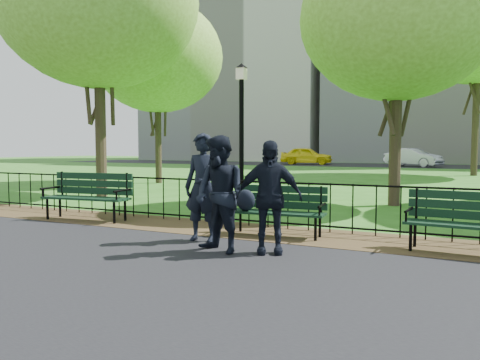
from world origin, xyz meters
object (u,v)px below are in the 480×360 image
at_px(person_mid, 220,194).
at_px(taxi, 306,156).
at_px(lamppost, 241,128).
at_px(person_left, 203,187).
at_px(sedan_silver, 413,157).
at_px(park_bench_left_a, 89,191).
at_px(tree_mid_w, 157,57).
at_px(tree_near_e, 398,17).
at_px(tree_near_w, 98,2).
at_px(park_bench_main, 267,203).
at_px(person_right, 269,197).
at_px(park_bench_right_a, 470,216).
at_px(tree_far_e, 479,10).

relative_size(person_mid, taxi, 0.37).
xyz_separation_m(lamppost, person_left, (1.74, -5.06, -1.19)).
relative_size(person_left, sedan_silver, 0.40).
xyz_separation_m(park_bench_left_a, taxi, (-5.73, 32.87, 0.17)).
bearing_deg(person_left, taxi, 100.19).
height_order(park_bench_left_a, tree_mid_w, tree_mid_w).
height_order(tree_near_e, person_mid, tree_near_e).
height_order(park_bench_left_a, tree_near_w, tree_near_w).
distance_m(park_bench_main, tree_mid_w, 13.67).
bearing_deg(person_left, person_right, -20.33).
bearing_deg(tree_mid_w, lamppost, -38.26).
bearing_deg(tree_near_w, tree_mid_w, 107.35).
bearing_deg(taxi, park_bench_main, -171.71).
relative_size(park_bench_main, person_left, 0.97).
relative_size(tree_near_e, taxi, 1.54).
relative_size(park_bench_left_a, sedan_silver, 0.45).
relative_size(tree_near_w, person_right, 5.28).
xyz_separation_m(person_left, person_mid, (0.65, -0.63, -0.03)).
relative_size(person_mid, sedan_silver, 0.39).
relative_size(park_bench_right_a, tree_far_e, 0.14).
distance_m(park_bench_right_a, taxi, 35.38).
xyz_separation_m(park_bench_left_a, park_bench_right_a, (7.21, -0.05, -0.06)).
xyz_separation_m(park_bench_right_a, taxi, (-12.94, 32.92, 0.23)).
xyz_separation_m(park_bench_right_a, lamppost, (-5.64, 4.21, 1.52)).
bearing_deg(lamppost, park_bench_left_a, -110.73).
xyz_separation_m(tree_mid_w, taxi, (-0.91, 23.67, -4.60)).
distance_m(park_bench_right_a, lamppost, 7.20).
xyz_separation_m(tree_near_w, taxi, (-2.59, 29.03, -5.18)).
distance_m(tree_near_w, tree_far_e, 20.38).
bearing_deg(person_right, tree_near_e, 60.07).
xyz_separation_m(lamppost, tree_near_e, (3.88, 1.25, 2.81)).
bearing_deg(lamppost, person_mid, -67.26).
bearing_deg(tree_near_w, tree_far_e, 57.98).
xyz_separation_m(person_mid, taxi, (-9.69, 34.41, -0.07)).
bearing_deg(taxi, lamppost, -174.01).
relative_size(tree_near_w, tree_mid_w, 1.11).
distance_m(park_bench_main, person_left, 1.21).
bearing_deg(tree_near_e, tree_near_w, -169.68).
relative_size(lamppost, tree_far_e, 0.30).
height_order(tree_near_w, taxi, tree_near_w).
xyz_separation_m(tree_far_e, person_mid, (-3.59, -22.48, -7.95)).
height_order(tree_near_w, person_right, tree_near_w).
bearing_deg(person_right, sedan_silver, 69.44).
height_order(lamppost, person_mid, lamppost).
distance_m(park_bench_left_a, sedan_silver, 32.05).
bearing_deg(person_right, tree_near_w, 123.99).
xyz_separation_m(park_bench_right_a, tree_near_w, (-10.36, 3.89, 5.41)).
bearing_deg(taxi, tree_mid_w, 173.92).
height_order(tree_far_e, sedan_silver, tree_far_e).
distance_m(park_bench_right_a, person_mid, 3.59).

